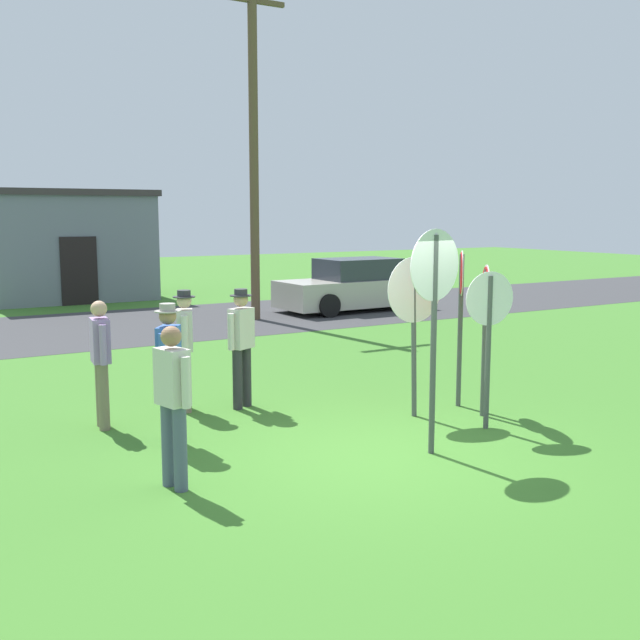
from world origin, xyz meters
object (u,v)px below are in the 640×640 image
(person_with_sunhat, at_px, (185,343))
(stop_sign_rear_right, at_px, (489,323))
(stop_sign_far_back, at_px, (434,300))
(stop_sign_low_front, at_px, (485,314))
(stop_sign_nearest, at_px, (461,303))
(utility_pole, at_px, (254,145))
(person_on_left, at_px, (101,357))
(parked_car_on_street, at_px, (352,287))
(person_in_teal, at_px, (169,365))
(person_in_blue, at_px, (173,398))
(stop_sign_leaning_right, at_px, (414,307))
(person_holding_notes, at_px, (241,341))

(person_with_sunhat, bearing_deg, stop_sign_rear_right, -42.96)
(person_with_sunhat, bearing_deg, stop_sign_far_back, -61.59)
(stop_sign_low_front, bearing_deg, stop_sign_nearest, 83.37)
(utility_pole, distance_m, person_on_left, 10.93)
(person_with_sunhat, bearing_deg, utility_pole, 58.20)
(parked_car_on_street, bearing_deg, person_in_teal, -132.78)
(stop_sign_rear_right, xyz_separation_m, person_on_left, (-4.34, 2.58, -0.45))
(person_in_teal, distance_m, person_with_sunhat, 1.58)
(stop_sign_rear_right, xyz_separation_m, person_with_sunhat, (-3.07, 2.86, -0.42))
(person_on_left, bearing_deg, person_with_sunhat, 12.44)
(person_in_teal, xyz_separation_m, person_in_blue, (-0.48, -1.47, -0.03))
(stop_sign_rear_right, relative_size, person_in_blue, 1.23)
(person_with_sunhat, bearing_deg, stop_sign_leaning_right, -35.28)
(stop_sign_nearest, xyz_separation_m, person_on_left, (-4.79, 1.51, -0.58))
(stop_sign_rear_right, distance_m, person_in_teal, 4.10)
(utility_pole, xyz_separation_m, parked_car_on_street, (3.26, 0.28, -3.86))
(person_holding_notes, bearing_deg, stop_sign_low_front, -38.12)
(person_on_left, height_order, person_in_teal, person_in_teal)
(person_in_blue, bearing_deg, person_on_left, 91.27)
(utility_pole, bearing_deg, person_on_left, -126.95)
(stop_sign_leaning_right, xyz_separation_m, person_on_left, (-3.89, 1.58, -0.58))
(stop_sign_far_back, bearing_deg, utility_pole, 74.40)
(parked_car_on_street, distance_m, stop_sign_rear_right, 12.26)
(stop_sign_low_front, relative_size, stop_sign_nearest, 0.93)
(utility_pole, xyz_separation_m, person_in_teal, (-5.67, -9.37, -3.56))
(utility_pole, xyz_separation_m, stop_sign_rear_right, (-1.87, -10.83, -3.15))
(stop_sign_rear_right, relative_size, person_holding_notes, 1.19)
(person_in_teal, bearing_deg, stop_sign_rear_right, -21.06)
(utility_pole, distance_m, stop_sign_nearest, 10.31)
(stop_sign_low_front, height_order, person_in_blue, stop_sign_low_front)
(utility_pole, relative_size, stop_sign_leaning_right, 3.92)
(parked_car_on_street, xyz_separation_m, person_in_teal, (-8.93, -9.65, 0.30))
(utility_pole, distance_m, stop_sign_rear_right, 11.44)
(stop_sign_rear_right, distance_m, person_in_blue, 4.30)
(utility_pole, bearing_deg, stop_sign_nearest, -98.25)
(utility_pole, distance_m, person_with_sunhat, 10.03)
(utility_pole, bearing_deg, stop_sign_leaning_right, -103.23)
(stop_sign_rear_right, bearing_deg, stop_sign_leaning_right, 113.83)
(stop_sign_low_front, relative_size, person_with_sunhat, 1.22)
(stop_sign_far_back, xyz_separation_m, person_in_blue, (-3.00, 0.45, -0.87))
(parked_car_on_street, height_order, stop_sign_rear_right, stop_sign_rear_right)
(stop_sign_nearest, height_order, person_holding_notes, stop_sign_nearest)
(parked_car_on_street, bearing_deg, person_in_blue, -130.24)
(stop_sign_low_front, bearing_deg, stop_sign_leaning_right, 148.22)
(parked_car_on_street, bearing_deg, stop_sign_nearest, -114.96)
(parked_car_on_street, xyz_separation_m, stop_sign_rear_right, (-5.13, -11.11, 0.71))
(stop_sign_leaning_right, xyz_separation_m, person_with_sunhat, (-2.63, 1.86, -0.55))
(parked_car_on_street, relative_size, person_with_sunhat, 2.50)
(person_on_left, height_order, person_holding_notes, person_holding_notes)
(stop_sign_leaning_right, height_order, person_in_blue, stop_sign_leaning_right)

